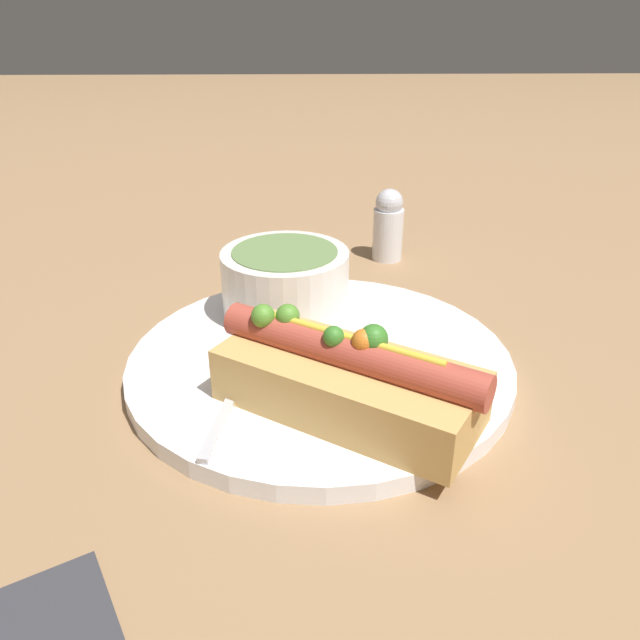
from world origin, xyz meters
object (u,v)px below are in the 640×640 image
soup_bowl (285,281)px  hot_dog (347,378)px  salt_shaker (388,225)px  spoon (254,349)px

soup_bowl → hot_dog: bearing=-72.9°
salt_shaker → soup_bowl: bearing=-123.7°
soup_bowl → salt_shaker: bearing=56.3°
hot_dog → soup_bowl: 0.14m
spoon → salt_shaker: (0.12, 0.22, 0.02)m
hot_dog → salt_shaker: bearing=110.6°
soup_bowl → spoon: 0.07m
spoon → salt_shaker: 0.25m
spoon → salt_shaker: salt_shaker is taller
hot_dog → soup_bowl: size_ratio=1.71×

